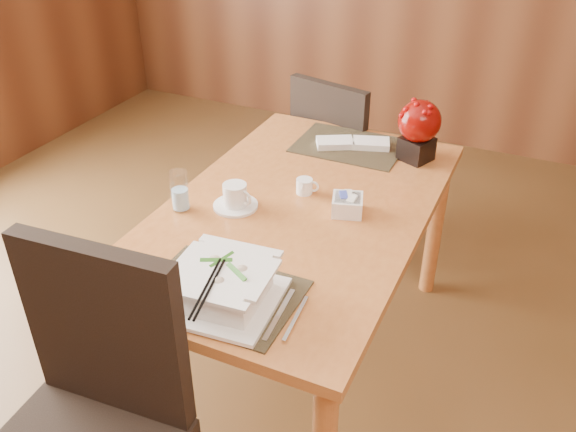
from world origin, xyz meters
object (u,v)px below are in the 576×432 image
at_px(creamer_jug, 304,186).
at_px(near_chair, 87,417).
at_px(far_chair, 339,155).
at_px(water_glass, 180,191).
at_px(bread_plate, 93,283).
at_px(coffee_cup, 235,197).
at_px(soup_setting, 224,286).
at_px(berry_decor, 419,127).
at_px(dining_table, 297,228).
at_px(sugar_caddy, 347,205).

bearing_deg(creamer_jug, near_chair, -109.82).
height_order(near_chair, far_chair, near_chair).
bearing_deg(water_glass, bread_plate, -90.00).
height_order(coffee_cup, bread_plate, coffee_cup).
bearing_deg(creamer_jug, soup_setting, -97.82).
xyz_separation_m(soup_setting, water_glass, (-0.40, 0.39, 0.01)).
xyz_separation_m(soup_setting, far_chair, (-0.19, 1.46, -0.29)).
bearing_deg(near_chair, berry_decor, 69.34).
height_order(dining_table, creamer_jug, creamer_jug).
bearing_deg(sugar_caddy, far_chair, 111.65).
height_order(creamer_jug, sugar_caddy, sugar_caddy).
distance_m(creamer_jug, berry_decor, 0.55).
distance_m(sugar_caddy, berry_decor, 0.54).
xyz_separation_m(sugar_caddy, near_chair, (-0.35, -1.00, -0.19)).
height_order(coffee_cup, near_chair, near_chair).
height_order(coffee_cup, water_glass, water_glass).
relative_size(coffee_cup, bread_plate, 1.01).
xyz_separation_m(creamer_jug, berry_decor, (0.31, 0.45, 0.12)).
xyz_separation_m(soup_setting, bread_plate, (-0.40, -0.09, -0.06)).
bearing_deg(coffee_cup, water_glass, -150.83).
bearing_deg(creamer_jug, sugar_caddy, -30.49).
bearing_deg(soup_setting, berry_decor, 72.26).
height_order(water_glass, far_chair, far_chair).
bearing_deg(dining_table, far_chair, 100.29).
height_order(soup_setting, creamer_jug, soup_setting).
relative_size(dining_table, soup_setting, 4.62).
distance_m(sugar_caddy, far_chair, 0.95).
distance_m(soup_setting, coffee_cup, 0.53).
bearing_deg(soup_setting, sugar_caddy, 71.61).
distance_m(dining_table, sugar_caddy, 0.22).
distance_m(bread_plate, far_chair, 1.58).
bearing_deg(creamer_jug, coffee_cup, -144.79).
xyz_separation_m(dining_table, creamer_jug, (-0.02, 0.10, 0.13)).
distance_m(creamer_jug, sugar_caddy, 0.20).
distance_m(berry_decor, far_chair, 0.67).
relative_size(dining_table, water_glass, 10.00).
relative_size(coffee_cup, near_chair, 0.15).
height_order(dining_table, water_glass, water_glass).
relative_size(bread_plate, far_chair, 0.17).
relative_size(soup_setting, water_glass, 2.16).
bearing_deg(bread_plate, near_chair, -56.63).
relative_size(coffee_cup, creamer_jug, 2.04).
bearing_deg(bread_plate, soup_setting, 13.02).
bearing_deg(near_chair, far_chair, 85.86).
relative_size(soup_setting, near_chair, 0.31).
height_order(soup_setting, near_chair, near_chair).
height_order(creamer_jug, bread_plate, creamer_jug).
bearing_deg(far_chair, water_glass, 92.42).
xyz_separation_m(water_glass, creamer_jug, (0.35, 0.29, -0.05)).
xyz_separation_m(creamer_jug, far_chair, (-0.14, 0.78, -0.25)).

